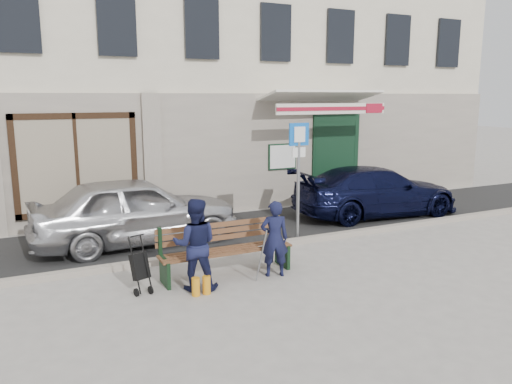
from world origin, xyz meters
TOP-DOWN VIEW (x-y plane):
  - ground at (0.00, 0.00)m, footprint 80.00×80.00m
  - asphalt_lane at (0.00, 3.10)m, footprint 60.00×3.20m
  - curb at (0.00, 1.50)m, footprint 60.00×0.18m
  - building at (0.01, 8.45)m, footprint 20.00×8.27m
  - car_silver at (-2.26, 3.02)m, footprint 4.41×1.95m
  - car_navy at (4.05, 2.89)m, footprint 4.64×2.19m
  - parking_sign at (0.96, 1.70)m, footprint 0.48×0.08m
  - bench at (-1.29, 0.41)m, footprint 2.40×1.17m
  - man at (-0.50, 0.01)m, footprint 0.57×0.46m
  - woman at (-1.95, 0.03)m, footprint 0.90×0.80m
  - stroller at (-2.80, 0.30)m, footprint 0.33×0.42m

SIDE VIEW (x-z plane):
  - ground at x=0.00m, z-range 0.00..0.00m
  - asphalt_lane at x=0.00m, z-range 0.00..0.01m
  - curb at x=0.00m, z-range 0.00..0.12m
  - stroller at x=-2.80m, z-range -0.05..0.87m
  - bench at x=-1.29m, z-range -0.03..0.95m
  - car_navy at x=4.05m, z-range 0.00..1.31m
  - man at x=-0.50m, z-range 0.00..1.35m
  - car_silver at x=-2.26m, z-range 0.00..1.48m
  - woman at x=-1.95m, z-range 0.00..1.52m
  - parking_sign at x=0.96m, z-range 0.43..3.00m
  - building at x=0.01m, z-range -0.03..9.97m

